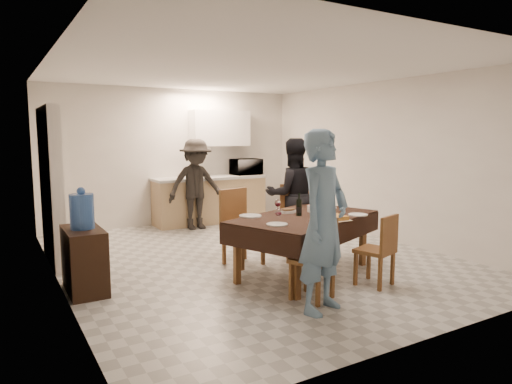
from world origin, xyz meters
TOP-DOWN VIEW (x-y plane):
  - floor at (0.00, 0.00)m, footprint 5.00×6.00m
  - ceiling at (0.00, 0.00)m, footprint 5.00×6.00m
  - wall_back at (0.00, 3.00)m, footprint 5.00×0.02m
  - wall_front at (0.00, -3.00)m, footprint 5.00×0.02m
  - wall_left at (-2.50, 0.00)m, footprint 0.02×6.00m
  - wall_right at (2.50, 0.00)m, footprint 0.02×6.00m
  - stub_partition at (-2.42, 1.20)m, footprint 0.15×1.40m
  - kitchen_base_cabinet at (0.60, 2.68)m, footprint 2.20×0.60m
  - kitchen_worktop at (0.60, 2.68)m, footprint 2.24×0.64m
  - upper_cabinet at (0.90, 2.82)m, footprint 1.20×0.34m
  - dining_table at (0.20, -0.98)m, footprint 2.16×1.72m
  - chair_near_left at (-0.25, -1.81)m, footprint 0.52×0.53m
  - chair_near_right at (0.65, -1.81)m, footprint 0.47×0.48m
  - chair_far_left at (-0.25, -0.33)m, footprint 0.55×0.55m
  - chair_far_right at (0.65, -0.33)m, footprint 0.60×0.62m
  - console at (-2.28, -0.26)m, footprint 0.38×0.77m
  - water_jug at (-2.28, -0.26)m, footprint 0.26×0.26m
  - wine_bottle at (0.15, -0.93)m, footprint 0.07×0.07m
  - water_pitcher at (0.55, -1.03)m, footprint 0.14×0.14m
  - savoury_tart at (0.30, -1.36)m, footprint 0.43×0.34m
  - salad_bowl at (0.50, -0.80)m, footprint 0.20×0.20m
  - mushroom_dish at (0.15, -0.70)m, footprint 0.20×0.20m
  - wine_glass_a at (-0.35, -1.23)m, footprint 0.08×0.08m
  - wine_glass_b at (0.75, -0.73)m, footprint 0.09×0.09m
  - wine_glass_c at (-0.00, -0.68)m, footprint 0.08×0.08m
  - plate_near_left at (-0.40, -1.28)m, footprint 0.24×0.24m
  - plate_near_right at (0.80, -1.28)m, footprint 0.24×0.24m
  - plate_far_left at (-0.40, -0.68)m, footprint 0.27×0.27m
  - plate_far_right at (0.80, -0.68)m, footprint 0.26×0.26m
  - microwave at (1.42, 2.68)m, footprint 0.58×0.40m
  - person_near at (-0.35, -2.03)m, footprint 0.76×0.64m
  - person_far at (0.75, 0.07)m, footprint 0.98×0.86m
  - person_kitchen at (0.12, 2.23)m, footprint 1.07×0.61m

SIDE VIEW (x-z plane):
  - floor at x=0.00m, z-range -0.01..0.01m
  - console at x=-2.28m, z-range 0.00..0.71m
  - kitchen_base_cabinet at x=0.60m, z-range 0.00..0.86m
  - chair_near_right at x=0.65m, z-range 0.28..0.73m
  - chair_near_left at x=-0.25m, z-range 0.30..0.77m
  - chair_far_left at x=-0.25m, z-range 0.34..0.89m
  - chair_far_right at x=0.65m, z-range 0.35..0.89m
  - dining_table at x=0.20m, z-range 0.33..1.07m
  - plate_near_left at x=-0.40m, z-range 0.74..0.75m
  - plate_near_right at x=0.80m, z-range 0.74..0.75m
  - plate_far_right at x=0.80m, z-range 0.74..0.75m
  - plate_far_left at x=-0.40m, z-range 0.74..0.75m
  - mushroom_dish at x=0.15m, z-range 0.74..0.77m
  - savoury_tart at x=0.30m, z-range 0.74..0.79m
  - salad_bowl at x=0.50m, z-range 0.74..0.81m
  - wine_glass_a at x=-0.35m, z-range 0.74..0.91m
  - person_kitchen at x=0.12m, z-range 0.00..1.65m
  - wine_glass_c at x=0.00m, z-range 0.74..0.92m
  - person_far at x=0.75m, z-range 0.00..1.68m
  - wine_glass_b at x=0.75m, z-range 0.74..0.94m
  - water_pitcher at x=0.55m, z-range 0.74..0.94m
  - wine_bottle at x=0.15m, z-range 0.74..1.02m
  - kitchen_worktop at x=0.60m, z-range 0.86..0.91m
  - person_near at x=-0.35m, z-range 0.00..1.79m
  - water_jug at x=-2.28m, z-range 0.71..1.09m
  - stub_partition at x=-2.42m, z-range 0.00..2.10m
  - microwave at x=1.42m, z-range 0.91..1.23m
  - wall_back at x=0.00m, z-range 0.00..2.60m
  - wall_front at x=0.00m, z-range 0.00..2.60m
  - wall_left at x=-2.50m, z-range 0.00..2.60m
  - wall_right at x=2.50m, z-range 0.00..2.60m
  - upper_cabinet at x=0.90m, z-range 1.50..2.20m
  - ceiling at x=0.00m, z-range 2.59..2.61m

